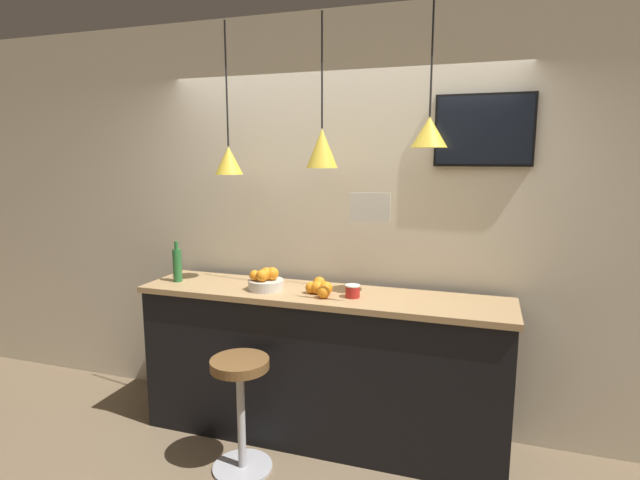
{
  "coord_description": "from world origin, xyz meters",
  "views": [
    {
      "loc": [
        1.0,
        -2.35,
        1.93
      ],
      "look_at": [
        0.0,
        0.67,
        1.39
      ],
      "focal_mm": 28.0,
      "sensor_mm": 36.0,
      "label": 1
    }
  ],
  "objects": [
    {
      "name": "service_counter",
      "position": [
        0.0,
        0.67,
        0.52
      ],
      "size": [
        2.47,
        0.54,
        1.04
      ],
      "color": "black",
      "rests_on": "ground_plane"
    },
    {
      "name": "pendant_lamp_right",
      "position": [
        0.67,
        0.71,
        2.07
      ],
      "size": [
        0.22,
        0.22,
        0.83
      ],
      "color": "black"
    },
    {
      "name": "bar_stool",
      "position": [
        -0.35,
        0.18,
        0.5
      ],
      "size": [
        0.37,
        0.37,
        0.72
      ],
      "color": "#B7B7BC",
      "rests_on": "ground_plane"
    },
    {
      "name": "mounted_tv",
      "position": [
        0.97,
        1.0,
        2.09
      ],
      "size": [
        0.6,
        0.04,
        0.45
      ],
      "color": "black"
    },
    {
      "name": "fruit_bowl",
      "position": [
        -0.37,
        0.61,
        1.1
      ],
      "size": [
        0.24,
        0.24,
        0.15
      ],
      "color": "beige",
      "rests_on": "service_counter"
    },
    {
      "name": "pendant_lamp_middle",
      "position": [
        0.0,
        0.71,
        1.98
      ],
      "size": [
        0.2,
        0.2,
        0.95
      ],
      "color": "black"
    },
    {
      "name": "orange_pile",
      "position": [
        0.01,
        0.63,
        1.08
      ],
      "size": [
        0.19,
        0.28,
        0.09
      ],
      "color": "orange",
      "rests_on": "service_counter"
    },
    {
      "name": "hanging_menu_board",
      "position": [
        0.37,
        0.48,
        1.63
      ],
      "size": [
        0.24,
        0.01,
        0.17
      ],
      "color": "white"
    },
    {
      "name": "juice_bottle",
      "position": [
        -1.06,
        0.62,
        1.16
      ],
      "size": [
        0.06,
        0.06,
        0.29
      ],
      "color": "#286B33",
      "rests_on": "service_counter"
    },
    {
      "name": "back_wall",
      "position": [
        0.0,
        1.05,
        1.45
      ],
      "size": [
        8.0,
        0.06,
        2.9
      ],
      "color": "beige",
      "rests_on": "ground_plane"
    },
    {
      "name": "pendant_lamp_left",
      "position": [
        -0.67,
        0.71,
        1.9
      ],
      "size": [
        0.19,
        0.19,
        1.0
      ],
      "color": "black"
    },
    {
      "name": "spread_jar",
      "position": [
        0.23,
        0.62,
        1.08
      ],
      "size": [
        0.09,
        0.09,
        0.08
      ],
      "color": "red",
      "rests_on": "service_counter"
    }
  ]
}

